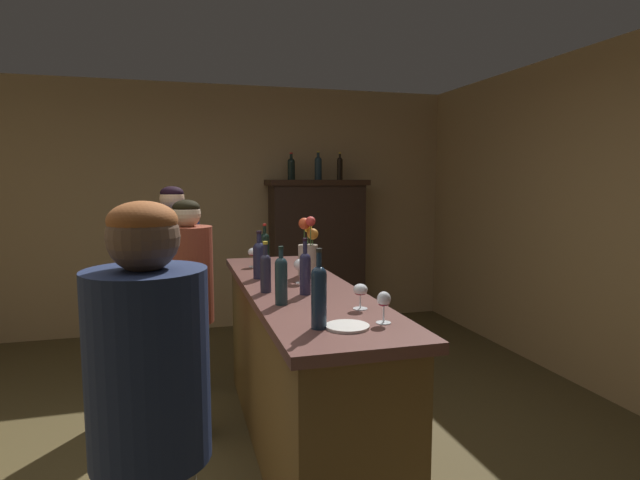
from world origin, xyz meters
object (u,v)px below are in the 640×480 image
at_px(bar_counter, 299,368).
at_px(display_bottle_midleft, 318,167).
at_px(wine_bottle_syrah, 305,271).
at_px(wine_bottle_riesling, 319,294).
at_px(display_cabinet, 317,251).
at_px(patron_redhead, 151,436).
at_px(wine_glass_rear, 360,291).
at_px(wine_bottle_malbec, 281,278).
at_px(flower_arrangement, 308,251).
at_px(cheese_plate, 347,326).
at_px(display_bottle_left, 291,168).
at_px(wine_bottle_pinot, 266,271).
at_px(wine_bottle_chardonnay, 259,258).
at_px(wine_glass_mid, 254,253).
at_px(patron_by_cabinet, 175,283).
at_px(wine_bottle_merlot, 265,247).
at_px(wine_glass_front, 384,301).
at_px(display_bottle_center, 340,167).
at_px(wine_glass_spare, 300,265).
at_px(patron_tall, 189,310).

relative_size(bar_counter, display_bottle_midleft, 7.71).
xyz_separation_m(wine_bottle_syrah, wine_bottle_riesling, (-0.10, -0.65, 0.02)).
bearing_deg(display_cabinet, patron_redhead, -112.10).
bearing_deg(wine_glass_rear, wine_bottle_malbec, 151.23).
bearing_deg(wine_bottle_syrah, flower_arrangement, 74.03).
distance_m(cheese_plate, display_bottle_left, 3.55).
relative_size(bar_counter, wine_bottle_pinot, 8.35).
distance_m(wine_bottle_malbec, wine_bottle_chardonnay, 0.72).
relative_size(wine_glass_mid, patron_by_cabinet, 0.09).
bearing_deg(wine_bottle_merlot, flower_arrangement, -71.08).
bearing_deg(wine_bottle_syrah, wine_bottle_malbec, -131.79).
xyz_separation_m(wine_bottle_merlot, wine_glass_mid, (-0.10, -0.13, -0.03)).
bearing_deg(wine_glass_front, wine_bottle_syrah, 106.48).
distance_m(wine_glass_front, display_bottle_center, 3.58).
bearing_deg(bar_counter, wine_bottle_riesling, -97.86).
bearing_deg(display_bottle_left, wine_bottle_malbec, -103.48).
xyz_separation_m(wine_bottle_chardonnay, patron_by_cabinet, (-0.52, 0.75, -0.28)).
xyz_separation_m(wine_bottle_merlot, display_bottle_midleft, (0.87, 1.65, 0.64)).
bearing_deg(display_bottle_midleft, patron_by_cabinet, -135.90).
bearing_deg(bar_counter, wine_glass_rear, -75.30).
distance_m(wine_bottle_chardonnay, flower_arrangement, 0.33).
bearing_deg(display_bottle_left, wine_bottle_merlot, -109.09).
bearing_deg(flower_arrangement, display_cabinet, 73.34).
height_order(display_cabinet, wine_bottle_pinot, display_cabinet).
bearing_deg(flower_arrangement, wine_glass_spare, -114.95).
bearing_deg(flower_arrangement, patron_tall, -177.74).
distance_m(bar_counter, display_bottle_center, 3.02).
bearing_deg(wine_bottle_merlot, patron_redhead, -107.95).
bearing_deg(display_bottle_left, patron_by_cabinet, -129.68).
relative_size(wine_glass_front, wine_glass_mid, 1.02).
xyz_separation_m(wine_bottle_riesling, patron_tall, (-0.51, 1.16, -0.32)).
relative_size(wine_bottle_malbec, patron_redhead, 0.19).
distance_m(wine_bottle_pinot, wine_bottle_riesling, 0.77).
relative_size(wine_bottle_malbec, display_bottle_left, 1.02).
distance_m(wine_bottle_malbec, patron_redhead, 1.14).
xyz_separation_m(display_cabinet, wine_bottle_malbec, (-0.99, -2.95, 0.29)).
bearing_deg(wine_glass_rear, display_bottle_midleft, 78.20).
bearing_deg(wine_bottle_pinot, wine_glass_spare, 39.39).
bearing_deg(display_cabinet, wine_bottle_chardonnay, -113.86).
bearing_deg(cheese_plate, wine_bottle_merlot, 91.67).
xyz_separation_m(display_bottle_midleft, patron_tall, (-1.44, -2.24, -0.94)).
xyz_separation_m(display_bottle_left, patron_tall, (-1.14, -2.24, -0.93)).
distance_m(wine_glass_front, wine_glass_spare, 0.97).
distance_m(wine_bottle_syrah, wine_glass_front, 0.67).
distance_m(display_bottle_left, display_bottle_center, 0.55).
bearing_deg(display_bottle_center, wine_glass_spare, -112.92).
bearing_deg(wine_bottle_riesling, patron_by_cabinet, 107.05).
bearing_deg(wine_glass_mid, wine_glass_spare, -74.30).
height_order(wine_glass_rear, patron_by_cabinet, patron_by_cabinet).
xyz_separation_m(wine_glass_front, patron_tall, (-0.80, 1.16, -0.27)).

